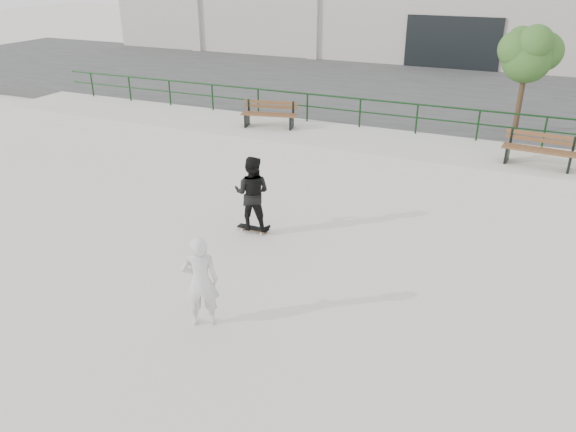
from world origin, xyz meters
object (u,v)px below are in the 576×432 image
at_px(bench_left, 270,114).
at_px(bench_right, 540,150).
at_px(tree, 529,52).
at_px(standing_skater, 252,193).
at_px(skateboard, 253,228).
at_px(seated_skater, 201,282).

relative_size(bench_left, bench_right, 0.98).
xyz_separation_m(tree, standing_skater, (-5.22, -9.52, -2.21)).
height_order(bench_left, skateboard, bench_left).
bearing_deg(seated_skater, standing_skater, -107.31).
xyz_separation_m(bench_left, tree, (8.04, 2.69, 2.26)).
distance_m(bench_right, seated_skater, 11.19).
bearing_deg(bench_right, bench_left, -178.37).
relative_size(tree, standing_skater, 2.02).
height_order(bench_left, bench_right, bench_right).
relative_size(bench_left, tree, 0.56).
distance_m(bench_right, skateboard, 8.73).
bearing_deg(seated_skater, bench_left, -101.42).
bearing_deg(tree, bench_left, -161.50).
bearing_deg(bench_left, tree, 6.50).
bearing_deg(bench_left, skateboard, -79.51).
relative_size(bench_right, standing_skater, 1.15).
height_order(skateboard, seated_skater, seated_skater).
bearing_deg(bench_left, seated_skater, -82.52).
height_order(skateboard, standing_skater, standing_skater).
distance_m(bench_left, tree, 8.77).
xyz_separation_m(bench_left, bench_right, (8.84, -0.56, 0.01)).
relative_size(skateboard, standing_skater, 0.44).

